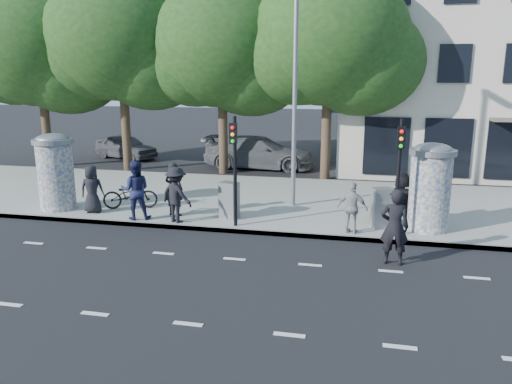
% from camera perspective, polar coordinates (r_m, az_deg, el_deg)
% --- Properties ---
extents(ground, '(120.00, 120.00, 0.00)m').
position_cam_1_polar(ground, '(12.05, -4.18, -9.99)').
color(ground, black).
rests_on(ground, ground).
extents(sidewalk, '(40.00, 8.00, 0.15)m').
position_cam_1_polar(sidewalk, '(18.97, 2.18, -0.99)').
color(sidewalk, gray).
rests_on(sidewalk, ground).
extents(curb, '(40.00, 0.10, 0.16)m').
position_cam_1_polar(curb, '(15.25, -0.43, -4.58)').
color(curb, slate).
rests_on(curb, ground).
extents(lane_dash_near, '(32.00, 0.12, 0.01)m').
position_cam_1_polar(lane_dash_near, '(10.17, -7.77, -14.72)').
color(lane_dash_near, silver).
rests_on(lane_dash_near, ground).
extents(lane_dash_far, '(32.00, 0.12, 0.01)m').
position_cam_1_polar(lane_dash_far, '(13.30, -2.47, -7.66)').
color(lane_dash_far, silver).
rests_on(lane_dash_far, ground).
extents(ad_column_left, '(1.36, 1.36, 2.65)m').
position_cam_1_polar(ad_column_left, '(18.61, -21.95, 2.37)').
color(ad_column_left, beige).
rests_on(ad_column_left, sidewalk).
extents(ad_column_right, '(1.36, 1.36, 2.65)m').
position_cam_1_polar(ad_column_right, '(15.77, 19.29, 0.77)').
color(ad_column_right, beige).
rests_on(ad_column_right, sidewalk).
extents(traffic_pole_near, '(0.22, 0.31, 3.40)m').
position_cam_1_polar(traffic_pole_near, '(15.10, -2.47, 3.66)').
color(traffic_pole_near, black).
rests_on(traffic_pole_near, sidewalk).
extents(traffic_pole_far, '(0.22, 0.31, 3.40)m').
position_cam_1_polar(traffic_pole_far, '(14.66, 16.03, 2.85)').
color(traffic_pole_far, black).
rests_on(traffic_pole_far, sidewalk).
extents(street_lamp, '(0.25, 0.93, 8.00)m').
position_cam_1_polar(street_lamp, '(17.40, 4.47, 13.39)').
color(street_lamp, slate).
rests_on(street_lamp, sidewalk).
extents(tree_far_left, '(7.20, 7.20, 9.26)m').
position_cam_1_polar(tree_far_left, '(28.24, -23.63, 15.15)').
color(tree_far_left, '#38281C').
rests_on(tree_far_left, ground).
extents(tree_mid_left, '(7.20, 7.20, 9.57)m').
position_cam_1_polar(tree_mid_left, '(25.95, -15.24, 16.72)').
color(tree_mid_left, '#38281C').
rests_on(tree_mid_left, ground).
extents(tree_near_left, '(6.80, 6.80, 8.97)m').
position_cam_1_polar(tree_near_left, '(24.28, -3.94, 16.37)').
color(tree_near_left, '#38281C').
rests_on(tree_near_left, ground).
extents(tree_center, '(7.00, 7.00, 9.30)m').
position_cam_1_polar(tree_center, '(23.02, 8.36, 17.05)').
color(tree_center, '#38281C').
rests_on(tree_center, ground).
extents(ped_a, '(0.88, 0.66, 1.63)m').
position_cam_1_polar(ped_a, '(17.77, -18.22, 0.30)').
color(ped_a, black).
rests_on(ped_a, sidewalk).
extents(ped_b, '(0.73, 0.55, 1.80)m').
position_cam_1_polar(ped_b, '(16.73, -9.35, 0.32)').
color(ped_b, black).
rests_on(ped_b, sidewalk).
extents(ped_c, '(1.12, 0.99, 1.93)m').
position_cam_1_polar(ped_c, '(16.57, -13.61, 0.22)').
color(ped_c, '#1B1F45').
rests_on(ped_c, sidewalk).
extents(ped_d, '(1.32, 1.06, 1.78)m').
position_cam_1_polar(ped_d, '(15.98, -9.09, -0.31)').
color(ped_d, black).
rests_on(ped_d, sidewalk).
extents(ped_e, '(1.00, 0.72, 1.55)m').
position_cam_1_polar(ped_e, '(14.96, 10.96, -1.80)').
color(ped_e, '#99989B').
rests_on(ped_e, sidewalk).
extents(ped_f, '(1.64, 0.89, 1.67)m').
position_cam_1_polar(ped_f, '(16.14, 16.30, -0.75)').
color(ped_f, black).
rests_on(ped_f, sidewalk).
extents(man_road, '(0.73, 0.49, 1.98)m').
position_cam_1_polar(man_road, '(13.14, 15.54, -3.87)').
color(man_road, black).
rests_on(man_road, ground).
extents(bicycle, '(1.24, 1.99, 0.99)m').
position_cam_1_polar(bicycle, '(18.02, -14.18, -0.31)').
color(bicycle, black).
rests_on(bicycle, sidewalk).
extents(cabinet_left, '(0.67, 0.57, 1.20)m').
position_cam_1_polar(cabinet_left, '(16.32, -3.09, -0.94)').
color(cabinet_left, slate).
rests_on(cabinet_left, sidewalk).
extents(cabinet_right, '(0.70, 0.59, 1.24)m').
position_cam_1_polar(cabinet_right, '(15.78, 14.17, -1.76)').
color(cabinet_right, gray).
rests_on(cabinet_right, sidewalk).
extents(car_left, '(3.04, 4.33, 1.37)m').
position_cam_1_polar(car_left, '(29.79, -14.65, 5.03)').
color(car_left, '#4C4D53').
rests_on(car_left, ground).
extents(car_right, '(2.35, 5.68, 1.64)m').
position_cam_1_polar(car_right, '(25.81, 0.33, 4.54)').
color(car_right, '#55575C').
rests_on(car_right, ground).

